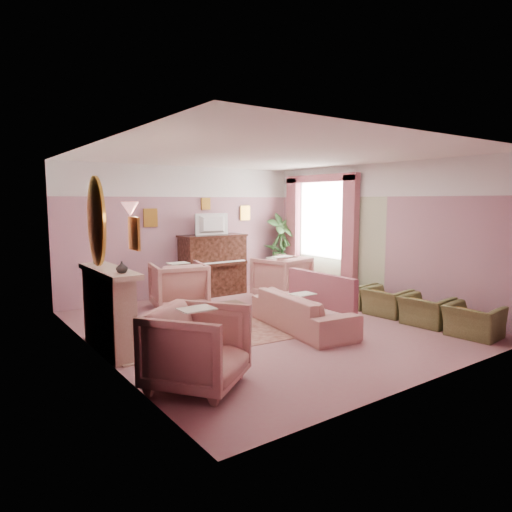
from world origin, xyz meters
TOP-DOWN VIEW (x-y plane):
  - floor at (0.00, 0.00)m, footprint 5.50×6.00m
  - ceiling at (0.00, 0.00)m, footprint 5.50×6.00m
  - wall_back at (0.00, 3.00)m, footprint 5.50×0.02m
  - wall_front at (0.00, -3.00)m, footprint 5.50×0.02m
  - wall_left at (-2.75, 0.00)m, footprint 0.02×6.00m
  - wall_right at (2.75, 0.00)m, footprint 0.02×6.00m
  - picture_rail_band at (0.00, 2.99)m, footprint 5.50×0.01m
  - stripe_panel at (2.73, 1.30)m, footprint 0.01×3.00m
  - fireplace_surround at (-2.59, 0.20)m, footprint 0.30×1.40m
  - fireplace_inset at (-2.49, 0.20)m, footprint 0.18×0.72m
  - fire_ember at (-2.45, 0.20)m, footprint 0.06×0.54m
  - mantel_shelf at (-2.56, 0.20)m, footprint 0.40×1.55m
  - hearth at (-2.39, 0.20)m, footprint 0.55×1.50m
  - mirror_frame at (-2.70, 0.20)m, footprint 0.04×0.72m
  - mirror_glass at (-2.67, 0.20)m, footprint 0.01×0.60m
  - sconce_shade at (-2.62, -0.85)m, footprint 0.20×0.20m
  - piano at (0.50, 2.68)m, footprint 1.40×0.60m
  - piano_keyshelf at (0.50, 2.33)m, footprint 1.30×0.12m
  - piano_keys at (0.50, 2.33)m, footprint 1.20×0.08m
  - piano_top at (0.50, 2.68)m, footprint 1.45×0.65m
  - television at (0.50, 2.63)m, footprint 0.80×0.12m
  - print_back_left at (-0.80, 2.96)m, footprint 0.30×0.03m
  - print_back_right at (1.55, 2.96)m, footprint 0.26×0.03m
  - print_back_mid at (0.50, 2.96)m, footprint 0.22×0.03m
  - print_left_wall at (-2.71, -1.20)m, footprint 0.03×0.28m
  - window_blind at (2.70, 1.55)m, footprint 0.03×1.40m
  - curtain_left at (2.62, 0.63)m, footprint 0.16×0.34m
  - curtain_right at (2.62, 2.47)m, footprint 0.16×0.34m
  - pelmet at (2.62, 1.55)m, footprint 0.16×2.20m
  - mantel_plant at (-2.55, 0.75)m, footprint 0.16×0.16m
  - mantel_vase at (-2.55, -0.30)m, footprint 0.16×0.16m
  - area_rug at (-0.86, 0.11)m, footprint 2.67×2.04m
  - coffee_table at (-0.99, 0.02)m, footprint 1.02×0.54m
  - table_paper at (-0.94, 0.02)m, footprint 0.35×0.28m
  - sofa at (0.30, -0.54)m, footprint 0.68×2.03m
  - sofa_throw at (0.70, -0.54)m, footprint 0.10×1.54m
  - floral_armchair_left at (-0.73, 1.87)m, footprint 0.96×0.96m
  - floral_armchair_right at (1.49, 1.50)m, footprint 0.96×0.96m
  - floral_armchair_front at (-2.18, -1.60)m, footprint 0.96×0.96m
  - olive_chair_a at (2.14, -2.37)m, footprint 0.53×0.76m
  - olive_chair_b at (2.14, -1.55)m, footprint 0.53×0.76m
  - olive_chair_c at (2.14, -0.73)m, footprint 0.53×0.76m
  - olive_chair_d at (2.14, 0.09)m, footprint 0.53×0.76m
  - side_table at (2.24, 2.64)m, footprint 0.52×0.52m
  - side_plant_big at (2.24, 2.64)m, footprint 0.30×0.30m
  - side_plant_small at (2.36, 2.54)m, footprint 0.16×0.16m
  - palm_pot at (2.38, 2.63)m, footprint 0.34×0.34m
  - palm_plant at (2.38, 2.63)m, footprint 0.76×0.76m

SIDE VIEW (x-z plane):
  - floor at x=0.00m, z-range -0.01..0.01m
  - area_rug at x=-0.86m, z-range 0.00..0.01m
  - hearth at x=-2.39m, z-range 0.00..0.02m
  - palm_pot at x=2.38m, z-range 0.00..0.34m
  - fire_ember at x=-2.45m, z-range 0.17..0.27m
  - coffee_table at x=-0.99m, z-range 0.00..0.45m
  - olive_chair_a at x=2.14m, z-range 0.00..0.66m
  - olive_chair_b at x=2.14m, z-range 0.00..0.66m
  - olive_chair_c at x=2.14m, z-range 0.00..0.66m
  - olive_chair_d at x=2.14m, z-range 0.00..0.66m
  - side_table at x=2.24m, z-range 0.00..0.70m
  - fireplace_inset at x=-2.49m, z-range 0.06..0.74m
  - sofa at x=0.30m, z-range 0.00..0.82m
  - table_paper at x=-0.94m, z-range 0.45..0.46m
  - floral_armchair_left at x=-0.73m, z-range 0.00..1.01m
  - floral_armchair_right at x=1.49m, z-range 0.00..1.01m
  - floral_armchair_front at x=-2.18m, z-range 0.00..1.01m
  - fireplace_surround at x=-2.59m, z-range 0.00..1.10m
  - sofa_throw at x=0.70m, z-range 0.32..0.88m
  - piano at x=0.50m, z-range 0.00..1.30m
  - piano_keyshelf at x=0.50m, z-range 0.69..0.75m
  - piano_keys at x=0.50m, z-range 0.75..0.77m
  - side_plant_small at x=2.36m, z-range 0.70..0.98m
  - side_plant_big at x=2.24m, z-range 0.70..1.04m
  - palm_plant at x=2.38m, z-range 0.34..1.78m
  - stripe_panel at x=2.73m, z-range 0.00..2.15m
  - mantel_shelf at x=-2.56m, z-range 1.09..1.16m
  - mantel_vase at x=-2.55m, z-range 1.15..1.31m
  - mantel_plant at x=-2.55m, z-range 1.15..1.43m
  - curtain_left at x=2.62m, z-range 0.00..2.60m
  - curtain_right at x=2.62m, z-range 0.00..2.60m
  - piano_top at x=0.50m, z-range 1.29..1.33m
  - wall_back at x=0.00m, z-range 0.00..2.80m
  - wall_front at x=0.00m, z-range 0.00..2.80m
  - wall_left at x=-2.75m, z-range 0.00..2.80m
  - wall_right at x=2.75m, z-range 0.00..2.80m
  - television at x=0.50m, z-range 1.36..1.84m
  - window_blind at x=2.70m, z-range 0.80..2.60m
  - print_back_left at x=-0.80m, z-range 1.53..1.91m
  - print_left_wall at x=-2.71m, z-range 1.54..1.90m
  - print_back_right at x=1.55m, z-range 1.61..1.95m
  - mirror_frame at x=-2.70m, z-range 1.20..2.40m
  - mirror_glass at x=-2.67m, z-range 1.27..2.33m
  - sconce_shade at x=-2.62m, z-range 1.90..2.06m
  - print_back_mid at x=0.50m, z-range 1.87..2.13m
  - picture_rail_band at x=0.00m, z-range 2.15..2.80m
  - pelmet at x=2.62m, z-range 2.48..2.64m
  - ceiling at x=0.00m, z-range 2.79..2.80m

